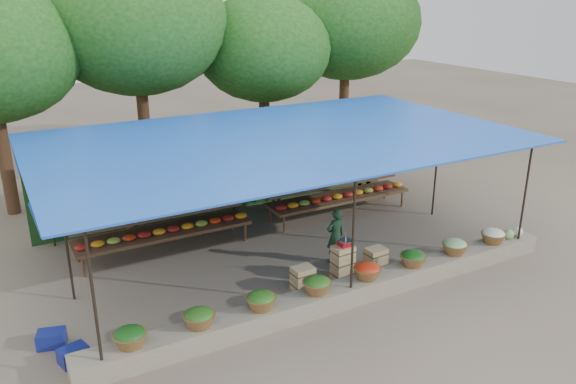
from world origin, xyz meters
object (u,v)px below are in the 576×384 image
blue_crate_back (52,339)px  blue_crate_front (74,355)px  weighing_scale (345,243)px  vendor_seated (336,236)px  crate_counter (341,266)px

blue_crate_back → blue_crate_front: bearing=-52.7°
weighing_scale → vendor_seated: size_ratio=0.23×
weighing_scale → crate_counter: bearing=-180.0°
blue_crate_front → crate_counter: bearing=-13.4°
weighing_scale → blue_crate_front: size_ratio=0.66×
vendor_seated → blue_crate_back: (-6.19, -0.33, -0.51)m
crate_counter → blue_crate_front: crate_counter is taller
crate_counter → blue_crate_back: (-5.87, 0.41, -0.17)m
weighing_scale → blue_crate_front: bearing=-177.3°
crate_counter → blue_crate_front: 5.61m
crate_counter → vendor_seated: bearing=66.6°
blue_crate_front → weighing_scale: bearing=-13.5°
weighing_scale → blue_crate_back: bearing=176.1°
weighing_scale → vendor_seated: (0.24, 0.74, -0.19)m
blue_crate_front → blue_crate_back: blue_crate_back is taller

